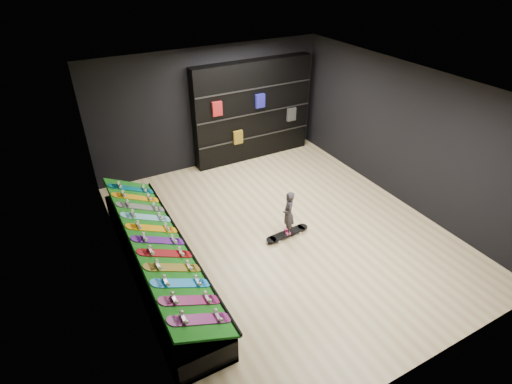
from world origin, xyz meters
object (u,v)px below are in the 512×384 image
display_rack (159,263)px  floor_skateboard (287,234)px  back_shelving (252,111)px  child (288,221)px

display_rack → floor_skateboard: size_ratio=4.59×
back_shelving → child: bearing=-107.0°
back_shelving → floor_skateboard: size_ratio=3.30×
back_shelving → child: (-1.07, -3.49, -0.92)m
display_rack → child: 2.57m
back_shelving → child: 3.77m
display_rack → child: size_ratio=7.96×
floor_skateboard → child: 0.33m
back_shelving → floor_skateboard: back_shelving is taller
floor_skateboard → child: child is taller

